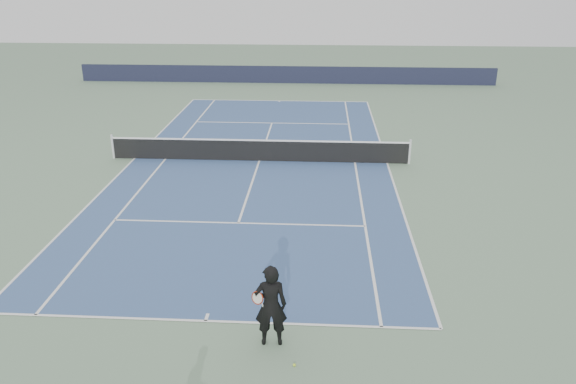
{
  "coord_description": "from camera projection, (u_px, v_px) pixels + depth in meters",
  "views": [
    {
      "loc": [
        2.6,
        -22.88,
        7.72
      ],
      "look_at": [
        1.62,
        -6.3,
        1.1
      ],
      "focal_mm": 35.0,
      "sensor_mm": 36.0,
      "label": 1
    }
  ],
  "objects": [
    {
      "name": "windscreen_far",
      "position": [
        286.0,
        75.0,
        40.59
      ],
      "size": [
        30.0,
        0.25,
        1.2
      ],
      "primitive_type": "cube",
      "color": "black",
      "rests_on": "ground"
    },
    {
      "name": "tennis_ball",
      "position": [
        294.0,
        365.0,
        11.7
      ],
      "size": [
        0.06,
        0.06,
        0.06
      ],
      "primitive_type": "sphere",
      "color": "#C7E82F",
      "rests_on": "ground"
    },
    {
      "name": "court_surface",
      "position": [
        259.0,
        161.0,
        24.22
      ],
      "size": [
        10.97,
        23.77,
        0.01
      ],
      "primitive_type": "cube",
      "color": "#365281",
      "rests_on": "ground"
    },
    {
      "name": "ground",
      "position": [
        259.0,
        161.0,
        24.22
      ],
      "size": [
        80.0,
        80.0,
        0.0
      ],
      "primitive_type": "plane",
      "color": "slate"
    },
    {
      "name": "tennis_player",
      "position": [
        271.0,
        305.0,
        12.09
      ],
      "size": [
        0.84,
        0.59,
        1.94
      ],
      "color": "black",
      "rests_on": "ground"
    },
    {
      "name": "tennis_net",
      "position": [
        259.0,
        150.0,
        24.04
      ],
      "size": [
        12.9,
        0.1,
        1.07
      ],
      "color": "silver",
      "rests_on": "ground"
    }
  ]
}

